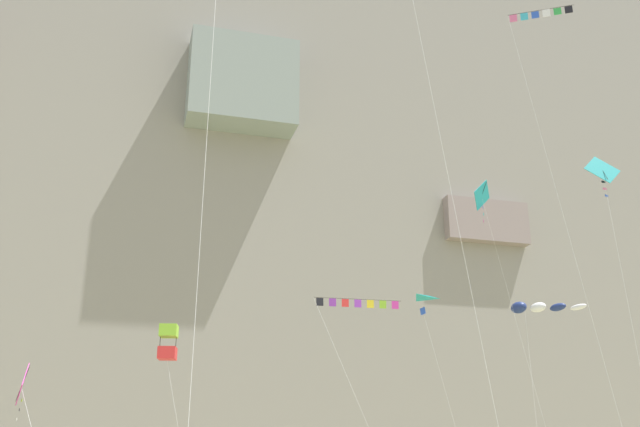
{
  "coord_description": "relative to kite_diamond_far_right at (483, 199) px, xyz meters",
  "views": [
    {
      "loc": [
        -9.11,
        -9.6,
        3.17
      ],
      "look_at": [
        -1.06,
        19.19,
        13.65
      ],
      "focal_mm": 40.72,
      "sensor_mm": 36.0,
      "label": 1
    }
  ],
  "objects": [
    {
      "name": "kite_box_high_center",
      "position": [
        -22.91,
        -0.04,
        -11.93
      ],
      "size": [
        2.48,
        4.78,
        11.7
      ],
      "color": "#8CCC33",
      "rests_on": "ground"
    },
    {
      "name": "kite_diamond_far_right",
      "position": [
        0.0,
        0.0,
        0.0
      ],
      "size": [
        4.1,
        3.65,
        24.18
      ],
      "color": "teal",
      "rests_on": "ground"
    },
    {
      "name": "kite_banner_upper_right",
      "position": [
        0.68,
        -9.03,
        9.42
      ],
      "size": [
        3.85,
        6.68,
        33.78
      ],
      "color": "black",
      "rests_on": "ground"
    },
    {
      "name": "kite_windsock_mid_left",
      "position": [
        3.25,
        -0.7,
        -8.36
      ],
      "size": [
        5.42,
        5.2,
        14.82
      ],
      "color": "navy",
      "rests_on": "ground"
    },
    {
      "name": "cliff_face",
      "position": [
        -16.95,
        29.61,
        6.62
      ],
      "size": [
        180.0,
        34.38,
        58.25
      ],
      "color": "gray",
      "rests_on": "ground"
    },
    {
      "name": "kite_banner_near_cliff",
      "position": [
        -14.63,
        -13.19,
        -12.29
      ],
      "size": [
        4.5,
        3.25,
        11.09
      ],
      "color": "black",
      "rests_on": "ground"
    },
    {
      "name": "kite_diamond_mid_right",
      "position": [
        0.71,
        -13.12,
        -3.27
      ],
      "size": [
        2.63,
        3.77,
        20.79
      ],
      "color": "teal",
      "rests_on": "ground"
    },
    {
      "name": "kite_diamond_front_field",
      "position": [
        -29.41,
        -15.29,
        -16.46
      ],
      "size": [
        2.68,
        4.37,
        7.15
      ],
      "color": "#CC3399",
      "rests_on": "ground"
    },
    {
      "name": "kite_delta_high_right",
      "position": [
        -7.85,
        -4.75,
        -10.16
      ],
      "size": [
        3.61,
        2.77,
        12.69
      ],
      "color": "teal",
      "rests_on": "ground"
    }
  ]
}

